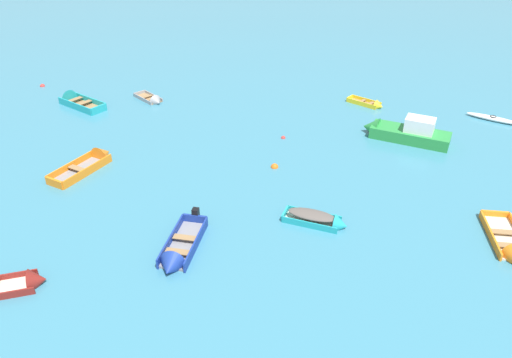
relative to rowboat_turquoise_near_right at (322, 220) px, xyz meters
name	(u,v)px	position (x,y,z in m)	size (l,w,h in m)	color
rowboat_turquoise_near_right	(322,220)	(0.00, 0.00, 0.00)	(3.28, 1.60, 0.96)	beige
rowboat_orange_midfield_right	(94,161)	(-13.55, 3.77, -0.05)	(2.60, 4.40, 1.24)	gray
rowboat_maroon_distant_center	(22,284)	(-11.81, -6.30, -0.11)	(3.49, 2.40, 1.07)	beige
motor_launch_green_back_row_left	(404,132)	(4.75, 10.21, 0.27)	(5.70, 3.01, 1.93)	#288C3D
rowboat_yellow_far_left	(372,105)	(2.99, 15.50, -0.12)	(2.87, 2.18, 0.81)	#99754C
kayak_white_near_camera	(493,118)	(11.25, 14.28, -0.10)	(3.44, 1.99, 0.34)	white
rowboat_grey_foreground_center	(154,101)	(-13.42, 13.62, -0.14)	(2.92, 2.58, 0.97)	#99754C
rowboat_deep_blue_far_right	(177,254)	(-6.11, -3.54, -0.04)	(1.38, 4.25, 1.15)	gray
rowboat_turquoise_outer_left	(74,101)	(-19.32, 12.38, -0.03)	(4.56, 3.21, 1.30)	#99754C
mooring_buoy_midfield	(43,86)	(-23.72, 15.43, -0.26)	(0.40, 0.40, 0.40)	red
mooring_buoy_central	(275,167)	(-2.99, 5.16, -0.26)	(0.45, 0.45, 0.45)	orange
mooring_buoy_near_foreground	(283,138)	(-2.94, 9.09, -0.26)	(0.30, 0.30, 0.30)	red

